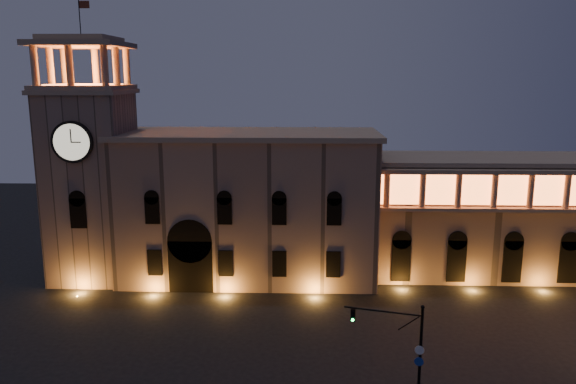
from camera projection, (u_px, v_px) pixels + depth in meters
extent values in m
plane|color=black|center=(247.00, 364.00, 47.64)|extent=(160.00, 160.00, 0.00)
cube|color=#90715E|center=(248.00, 207.00, 67.50)|extent=(30.00, 12.00, 17.00)
cube|color=tan|center=(247.00, 134.00, 65.71)|extent=(30.80, 12.80, 0.60)
cube|color=black|center=(192.00, 265.00, 63.52)|extent=(5.00, 1.40, 6.00)
cylinder|color=black|center=(191.00, 240.00, 62.91)|extent=(5.00, 1.40, 5.00)
cube|color=orange|center=(191.00, 267.00, 63.36)|extent=(4.20, 0.20, 5.00)
cube|color=#90715E|center=(92.00, 188.00, 66.57)|extent=(9.00, 9.00, 22.00)
cube|color=tan|center=(85.00, 92.00, 64.28)|extent=(9.80, 9.80, 0.50)
cylinder|color=black|center=(72.00, 142.00, 60.77)|extent=(4.60, 0.35, 4.60)
cylinder|color=beige|center=(71.00, 142.00, 60.63)|extent=(4.00, 0.12, 4.00)
cube|color=tan|center=(85.00, 87.00, 64.18)|extent=(9.40, 9.40, 0.50)
cube|color=orange|center=(85.00, 85.00, 64.12)|extent=(6.80, 6.80, 0.15)
cylinder|color=tan|center=(34.00, 66.00, 60.09)|extent=(0.76, 0.76, 4.20)
cylinder|color=tan|center=(69.00, 66.00, 59.98)|extent=(0.76, 0.76, 4.20)
cylinder|color=tan|center=(105.00, 66.00, 59.87)|extent=(0.76, 0.76, 4.20)
cylinder|color=tan|center=(64.00, 67.00, 67.53)|extent=(0.76, 0.76, 4.20)
cylinder|color=tan|center=(95.00, 67.00, 67.42)|extent=(0.76, 0.76, 4.20)
cylinder|color=tan|center=(127.00, 67.00, 67.30)|extent=(0.76, 0.76, 4.20)
cylinder|color=tan|center=(50.00, 66.00, 63.81)|extent=(0.76, 0.76, 4.20)
cylinder|color=tan|center=(116.00, 66.00, 63.59)|extent=(0.76, 0.76, 4.20)
cube|color=tan|center=(82.00, 44.00, 63.21)|extent=(9.80, 9.80, 0.60)
cube|color=tan|center=(81.00, 39.00, 63.09)|extent=(7.50, 7.50, 0.60)
cylinder|color=black|center=(80.00, 18.00, 62.62)|extent=(0.10, 0.10, 4.00)
plane|color=#5B271A|center=(84.00, 5.00, 62.32)|extent=(1.20, 0.00, 1.20)
cube|color=#8B6B59|center=(526.00, 218.00, 68.75)|extent=(40.00, 10.00, 14.00)
cube|color=tan|center=(532.00, 159.00, 67.27)|extent=(40.60, 10.60, 0.50)
cube|color=tan|center=(547.00, 210.00, 62.90)|extent=(40.00, 1.20, 0.40)
cube|color=tan|center=(551.00, 172.00, 62.02)|extent=(40.00, 1.40, 0.50)
cube|color=orange|center=(547.00, 190.00, 62.99)|extent=(38.00, 0.15, 3.60)
cylinder|color=tan|center=(387.00, 190.00, 62.99)|extent=(0.70, 0.70, 4.00)
cylinder|color=tan|center=(423.00, 190.00, 62.87)|extent=(0.70, 0.70, 4.00)
cylinder|color=tan|center=(459.00, 190.00, 62.75)|extent=(0.70, 0.70, 4.00)
cylinder|color=tan|center=(495.00, 190.00, 62.63)|extent=(0.70, 0.70, 4.00)
cylinder|color=tan|center=(531.00, 190.00, 62.51)|extent=(0.70, 0.70, 4.00)
cylinder|color=tan|center=(567.00, 191.00, 62.39)|extent=(0.70, 0.70, 4.00)
cylinder|color=black|center=(420.00, 359.00, 40.56)|extent=(0.22, 0.22, 7.87)
sphere|color=black|center=(423.00, 307.00, 39.74)|extent=(0.31, 0.31, 0.31)
cylinder|color=black|center=(383.00, 311.00, 40.66)|extent=(5.47, 1.57, 0.13)
cube|color=black|center=(353.00, 315.00, 41.37)|extent=(0.41, 0.39, 0.96)
cylinder|color=#0CE53F|center=(353.00, 320.00, 41.27)|extent=(0.22, 0.14, 0.20)
cylinder|color=silver|center=(420.00, 350.00, 40.27)|extent=(0.66, 0.22, 0.67)
cylinder|color=navy|center=(419.00, 362.00, 40.45)|extent=(0.66, 0.22, 0.67)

